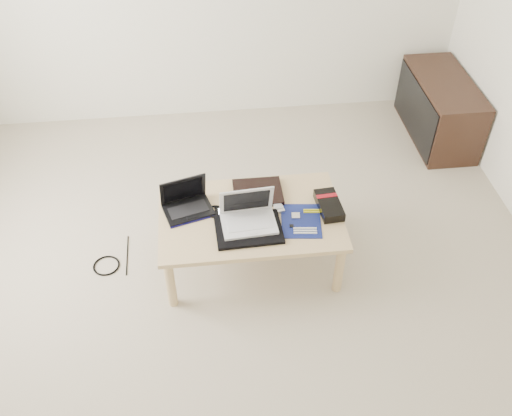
{
  "coord_description": "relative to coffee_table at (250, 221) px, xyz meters",
  "views": [
    {
      "loc": [
        -0.12,
        -2.24,
        2.76
      ],
      "look_at": [
        0.16,
        0.23,
        0.45
      ],
      "focal_mm": 40.0,
      "sensor_mm": 36.0,
      "label": 1
    }
  ],
  "objects": [
    {
      "name": "ground",
      "position": [
        -0.13,
        -0.23,
        -0.35
      ],
      "size": [
        4.0,
        4.0,
        0.0
      ],
      "primitive_type": "plane",
      "color": "beige",
      "rests_on": "ground"
    },
    {
      "name": "floor_cable_trail",
      "position": [
        -0.8,
        0.13,
        -0.35
      ],
      "size": [
        0.01,
        0.34,
        0.01
      ],
      "primitive_type": "cylinder",
      "rotation": [
        1.57,
        0.0,
        0.02
      ],
      "color": "black",
      "rests_on": "ground"
    },
    {
      "name": "motherboard",
      "position": [
        0.29,
        -0.09,
        0.05
      ],
      "size": [
        0.26,
        0.32,
        0.01
      ],
      "color": "#0D1C53",
      "rests_on": "coffee_table"
    },
    {
      "name": "floor_cable_coil",
      "position": [
        -0.93,
        0.05,
        -0.35
      ],
      "size": [
        0.22,
        0.22,
        0.01
      ],
      "primitive_type": "torus",
      "rotation": [
        0.0,
        0.0,
        -0.42
      ],
      "color": "black",
      "rests_on": "ground"
    },
    {
      "name": "cable_coil",
      "position": [
        -0.21,
        0.05,
        0.05
      ],
      "size": [
        0.14,
        0.14,
        0.01
      ],
      "primitive_type": "torus",
      "rotation": [
        0.0,
        0.0,
        0.33
      ],
      "color": "black",
      "rests_on": "coffee_table"
    },
    {
      "name": "netbook",
      "position": [
        -0.38,
        0.1,
        0.09
      ],
      "size": [
        0.33,
        0.28,
        0.21
      ],
      "color": "black",
      "rests_on": "coffee_table"
    },
    {
      "name": "media_cabinet",
      "position": [
        1.64,
        1.22,
        -0.1
      ],
      "size": [
        0.41,
        0.9,
        0.5
      ],
      "color": "#3B2218",
      "rests_on": "ground"
    },
    {
      "name": "neoprene_sleeve",
      "position": [
        -0.02,
        -0.13,
        0.06
      ],
      "size": [
        0.4,
        0.3,
        0.02
      ],
      "primitive_type": "cube",
      "rotation": [
        0.0,
        0.0,
        0.04
      ],
      "color": "black",
      "rests_on": "coffee_table"
    },
    {
      "name": "tablet",
      "position": [
        -0.1,
        -0.0,
        0.05
      ],
      "size": [
        0.23,
        0.17,
        0.01
      ],
      "color": "black",
      "rests_on": "coffee_table"
    },
    {
      "name": "white_laptop",
      "position": [
        -0.02,
        -0.07,
        0.11
      ],
      "size": [
        0.33,
        0.24,
        0.22
      ],
      "color": "silver",
      "rests_on": "neoprene_sleeve"
    },
    {
      "name": "book",
      "position": [
        0.07,
        0.18,
        0.06
      ],
      "size": [
        0.3,
        0.25,
        0.03
      ],
      "color": "black",
      "rests_on": "coffee_table"
    },
    {
      "name": "coffee_table",
      "position": [
        0.0,
        0.0,
        0.0
      ],
      "size": [
        1.1,
        0.7,
        0.4
      ],
      "color": "tan",
      "rests_on": "ground"
    },
    {
      "name": "room_shell",
      "position": [
        -0.13,
        -0.23,
        1.32
      ],
      "size": [
        4.2,
        4.2,
        2.7
      ],
      "color": "white",
      "rests_on": "ground"
    },
    {
      "name": "remote",
      "position": [
        0.16,
        0.11,
        0.06
      ],
      "size": [
        0.1,
        0.25,
        0.02
      ],
      "color": "silver",
      "rests_on": "coffee_table"
    },
    {
      "name": "gpu_box",
      "position": [
        0.48,
        0.0,
        0.08
      ],
      "size": [
        0.15,
        0.27,
        0.06
      ],
      "color": "black",
      "rests_on": "coffee_table"
    }
  ]
}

